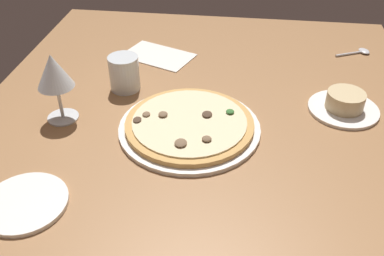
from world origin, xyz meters
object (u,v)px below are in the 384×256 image
Objects in this scene: ramekin_on_saucer at (344,104)px; side_plate at (25,203)px; water_glass at (125,75)px; paper_menu at (158,56)px; pizza_main at (189,125)px; wine_glass_near at (54,73)px; spoon at (360,52)px.

ramekin_on_saucer is 1.06× the size of side_plate.
water_glass is (-3.25, -55.12, 1.99)cm from ramekin_on_saucer.
paper_menu is at bearing 168.40° from side_plate.
water_glass is at bearing -93.38° from ramekin_on_saucer.
paper_menu is (-35.27, -14.21, -1.07)cm from pizza_main.
pizza_main is at bearing 50.10° from water_glass.
wine_glass_near reaches higher than pizza_main.
wine_glass_near reaches higher than spoon.
pizza_main is at bearing -70.61° from ramekin_on_saucer.
pizza_main is 1.62× the size of paper_menu.
paper_menu is (-19.33, 4.86, -3.74)cm from water_glass.
water_glass is (-15.18, 11.32, -8.28)cm from wine_glass_near.
paper_menu is at bearing 154.89° from wine_glass_near.
wine_glass_near is 20.67cm from water_glass.
water_glass reaches higher than ramekin_on_saucer.
ramekin_on_saucer is at bearing 122.25° from side_plate.
wine_glass_near is 1.05× the size of side_plate.
side_plate is (43.03, -7.94, -3.44)cm from water_glass.
water_glass is 0.82× the size of spoon.
pizza_main is 38.26cm from side_plate.
paper_menu is (-34.51, 16.18, -12.01)cm from wine_glass_near.
spoon is at bearing 163.40° from ramekin_on_saucer.
water_glass reaches higher than side_plate.
ramekin_on_saucer is 1.01× the size of wine_glass_near.
spoon reaches higher than paper_menu.
spoon reaches higher than side_plate.
wine_glass_near reaches higher than water_glass.
pizza_main is 25.00cm from water_glass.
wine_glass_near is at bearing -91.43° from pizza_main.
spoon is (-29.11, 64.77, -3.43)cm from water_glass.
pizza_main reaches higher than paper_menu.
pizza_main is at bearing 43.74° from paper_menu.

